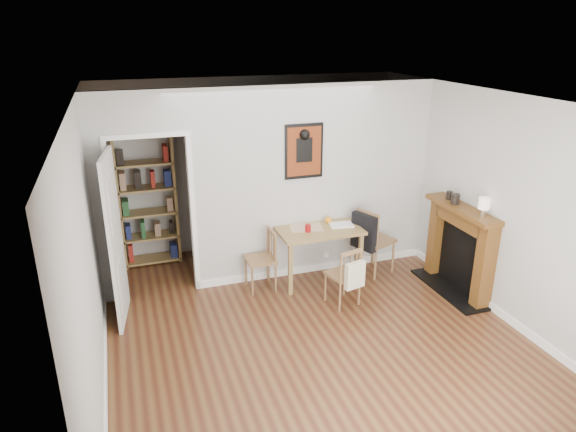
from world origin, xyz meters
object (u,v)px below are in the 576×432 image
object	(u,v)px
bookshelf	(147,201)
mantel_lamp	(484,204)
fireplace	(461,246)
red_glass	(308,228)
chair_left	(260,260)
notebook	(341,225)
ceramic_jar_a	(455,199)
chair_front	(343,275)
chair_right	(374,240)
dining_table	(318,234)
ceramic_jar_b	(449,195)
orange_fruit	(328,220)

from	to	relation	value
bookshelf	mantel_lamp	world-z (taller)	bookshelf
fireplace	red_glass	bearing A→B (deg)	156.81
chair_left	notebook	world-z (taller)	chair_left
fireplace	ceramic_jar_a	distance (m)	0.63
chair_front	mantel_lamp	distance (m)	1.87
chair_front	bookshelf	size ratio (longest dim) A/B	0.40
chair_right	chair_left	bearing A→B (deg)	178.18
dining_table	ceramic_jar_a	world-z (taller)	ceramic_jar_a
chair_front	red_glass	bearing A→B (deg)	110.01
bookshelf	ceramic_jar_b	world-z (taller)	bookshelf
orange_fruit	ceramic_jar_a	world-z (taller)	ceramic_jar_a
chair_right	fireplace	world-z (taller)	fireplace
red_glass	ceramic_jar_b	bearing A→B (deg)	-14.93
mantel_lamp	notebook	bearing A→B (deg)	138.07
chair_front	bookshelf	distance (m)	3.00
notebook	ceramic_jar_a	size ratio (longest dim) A/B	2.38
chair_right	red_glass	size ratio (longest dim) A/B	9.54
dining_table	bookshelf	xyz separation A→B (m)	(-2.09, 1.30, 0.28)
chair_front	ceramic_jar_a	size ratio (longest dim) A/B	5.91
bookshelf	fireplace	xyz separation A→B (m)	(3.72, -2.15, -0.33)
bookshelf	fireplace	size ratio (longest dim) A/B	1.53
chair_front	ceramic_jar_b	distance (m)	1.75
chair_right	ceramic_jar_a	size ratio (longest dim) A/B	7.25
chair_left	chair_front	xyz separation A→B (m)	(0.86, -0.71, -0.01)
dining_table	red_glass	xyz separation A→B (m)	(-0.18, -0.08, 0.14)
chair_left	bookshelf	distance (m)	1.91
bookshelf	notebook	distance (m)	2.76
dining_table	chair_front	xyz separation A→B (m)	(0.06, -0.71, -0.27)
notebook	chair_right	bearing A→B (deg)	-5.26
chair_right	notebook	distance (m)	0.56
chair_left	ceramic_jar_a	size ratio (longest dim) A/B	6.21
orange_fruit	ceramic_jar_a	bearing A→B (deg)	-31.99
dining_table	ceramic_jar_a	distance (m)	1.81
fireplace	chair_right	bearing A→B (deg)	135.54
red_glass	fireplace	bearing A→B (deg)	-23.19
dining_table	orange_fruit	distance (m)	0.27
chair_front	notebook	world-z (taller)	chair_front
dining_table	red_glass	world-z (taller)	red_glass
red_glass	mantel_lamp	world-z (taller)	mantel_lamp
fireplace	orange_fruit	distance (m)	1.75
dining_table	mantel_lamp	size ratio (longest dim) A/B	5.16
chair_front	mantel_lamp	xyz separation A→B (m)	(1.57, -0.46, 0.90)
mantel_lamp	red_glass	bearing A→B (deg)	148.65
chair_right	orange_fruit	distance (m)	0.72
fireplace	ceramic_jar_a	bearing A→B (deg)	119.63
notebook	mantel_lamp	distance (m)	1.83
bookshelf	ceramic_jar_b	xyz separation A→B (m)	(3.69, -1.85, 0.27)
dining_table	ceramic_jar_b	distance (m)	1.78
fireplace	chair_front	bearing A→B (deg)	175.00
red_glass	orange_fruit	xyz separation A→B (m)	(0.37, 0.20, -0.01)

